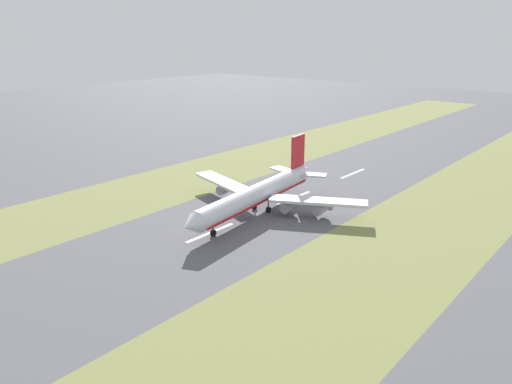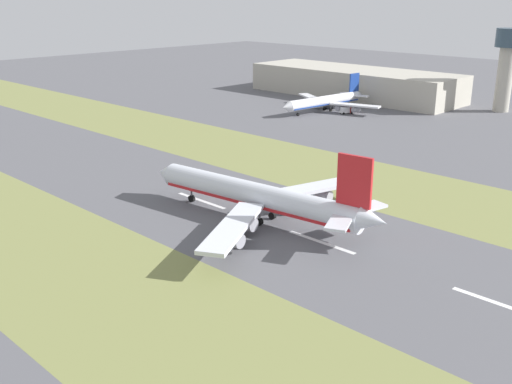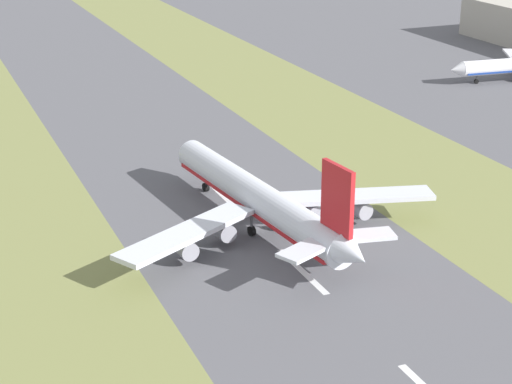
{
  "view_description": "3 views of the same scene",
  "coord_description": "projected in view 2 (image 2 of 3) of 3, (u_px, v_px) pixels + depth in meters",
  "views": [
    {
      "loc": [
        -92.32,
        110.66,
        53.1
      ],
      "look_at": [
        0.06,
        -0.22,
        7.0
      ],
      "focal_mm": 35.0,
      "sensor_mm": 36.0,
      "label": 1
    },
    {
      "loc": [
        -97.33,
        -94.03,
        52.05
      ],
      "look_at": [
        0.06,
        -0.22,
        7.0
      ],
      "focal_mm": 42.0,
      "sensor_mm": 36.0,
      "label": 2
    },
    {
      "loc": [
        -56.85,
        -135.29,
        63.75
      ],
      "look_at": [
        0.06,
        -0.22,
        7.0
      ],
      "focal_mm": 60.0,
      "sensor_mm": 36.0,
      "label": 3
    }
  ],
  "objects": [
    {
      "name": "ground_plane",
      "position": [
        255.0,
        219.0,
        144.84
      ],
      "size": [
        800.0,
        800.0,
        0.0
      ],
      "primitive_type": "plane",
      "color": "#56565B"
    },
    {
      "name": "grass_median_west",
      "position": [
        92.0,
        280.0,
        114.1
      ],
      "size": [
        40.0,
        600.0,
        0.01
      ],
      "primitive_type": "cube",
      "color": "olive",
      "rests_on": "ground"
    },
    {
      "name": "grass_median_east",
      "position": [
        362.0,
        180.0,
        175.59
      ],
      "size": [
        40.0,
        600.0,
        0.01
      ],
      "primitive_type": "cube",
      "color": "olive",
      "rests_on": "ground"
    },
    {
      "name": "centreline_dash_near",
      "position": [
        501.0,
        304.0,
        105.21
      ],
      "size": [
        1.2,
        18.0,
        0.01
      ],
      "primitive_type": "cube",
      "color": "silver",
      "rests_on": "ground"
    },
    {
      "name": "centreline_dash_mid",
      "position": [
        321.0,
        242.0,
        131.54
      ],
      "size": [
        1.2,
        18.0,
        0.01
      ],
      "primitive_type": "cube",
      "color": "silver",
      "rests_on": "ground"
    },
    {
      "name": "centreline_dash_far",
      "position": [
        201.0,
        201.0,
        157.86
      ],
      "size": [
        1.2,
        18.0,
        0.01
      ],
      "primitive_type": "cube",
      "color": "silver",
      "rests_on": "ground"
    },
    {
      "name": "airplane_main_jet",
      "position": [
        262.0,
        197.0,
        141.74
      ],
      "size": [
        63.73,
        67.19,
        20.2
      ],
      "color": "silver",
      "rests_on": "ground"
    },
    {
      "name": "terminal_building",
      "position": [
        354.0,
        83.0,
        315.2
      ],
      "size": [
        36.0,
        113.56,
        14.32
      ],
      "primitive_type": "cube",
      "color": "#B2AD9E",
      "rests_on": "ground"
    },
    {
      "name": "control_tower",
      "position": [
        507.0,
        61.0,
        269.57
      ],
      "size": [
        12.0,
        12.0,
        37.26
      ],
      "color": "#B2AD9E",
      "rests_on": "ground"
    },
    {
      "name": "airplane_parked_apron",
      "position": [
        326.0,
        101.0,
        276.03
      ],
      "size": [
        52.6,
        49.93,
        15.81
      ],
      "color": "white",
      "rests_on": "ground"
    },
    {
      "name": "service_truck",
      "position": [
        346.0,
        110.0,
        270.62
      ],
      "size": [
        6.37,
        4.55,
        3.1
      ],
      "color": "#B2231E",
      "rests_on": "ground"
    },
    {
      "name": "apron_car",
      "position": [
        328.0,
        106.0,
        283.63
      ],
      "size": [
        4.57,
        4.13,
        2.03
      ],
      "color": "#4C4C51",
      "rests_on": "ground"
    }
  ]
}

